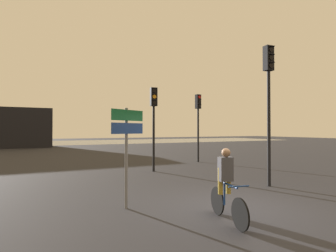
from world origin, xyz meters
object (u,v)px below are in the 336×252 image
traffic_light_far_right (198,115)px  traffic_light_near_right (269,90)px  traffic_light_center (154,113)px  direction_sign_post (127,139)px  cyclist (226,184)px

traffic_light_far_right → traffic_light_near_right: (-1.54, -7.18, 0.51)m
traffic_light_center → traffic_light_near_right: (2.46, -4.92, 0.62)m
traffic_light_near_right → direction_sign_post: traffic_light_near_right is taller
cyclist → direction_sign_post: bearing=-36.0°
traffic_light_far_right → cyclist: 10.96m
traffic_light_center → cyclist: size_ratio=2.43×
cyclist → traffic_light_center: bearing=-88.7°
direction_sign_post → traffic_light_near_right: bearing=156.1°
traffic_light_far_right → traffic_light_near_right: size_ratio=0.84×
traffic_light_center → direction_sign_post: bearing=64.8°
traffic_light_far_right → direction_sign_post: (-6.95, -7.55, -1.19)m
traffic_light_center → cyclist: traffic_light_center is taller
cyclist → traffic_light_far_right: bearing=-108.1°
traffic_light_center → traffic_light_near_right: bearing=120.5°
direction_sign_post → cyclist: size_ratio=1.54×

